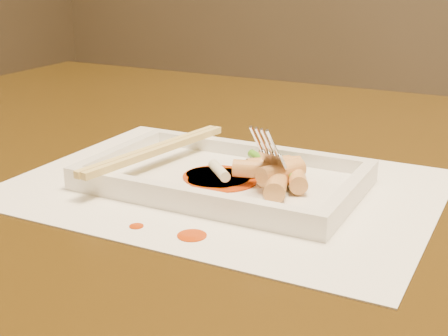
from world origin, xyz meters
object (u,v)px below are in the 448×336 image
at_px(placemat, 224,186).
at_px(plate_base, 224,182).
at_px(fork, 302,107).
at_px(chopstick_a, 152,149).
at_px(table, 299,256).

xyz_separation_m(placemat, plate_base, (0.00, 0.00, 0.00)).
height_order(placemat, fork, fork).
bearing_deg(chopstick_a, placemat, 0.00).
bearing_deg(fork, chopstick_a, -173.25).
distance_m(table, placemat, 0.14).
distance_m(table, fork, 0.20).
xyz_separation_m(placemat, chopstick_a, (-0.08, 0.00, 0.03)).
height_order(table, plate_base, plate_base).
bearing_deg(plate_base, fork, 14.42).
relative_size(table, fork, 10.00).
height_order(placemat, plate_base, plate_base).
height_order(plate_base, chopstick_a, chopstick_a).
height_order(table, fork, fork).
xyz_separation_m(plate_base, fork, (0.07, 0.02, 0.08)).
xyz_separation_m(placemat, fork, (0.07, 0.02, 0.08)).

